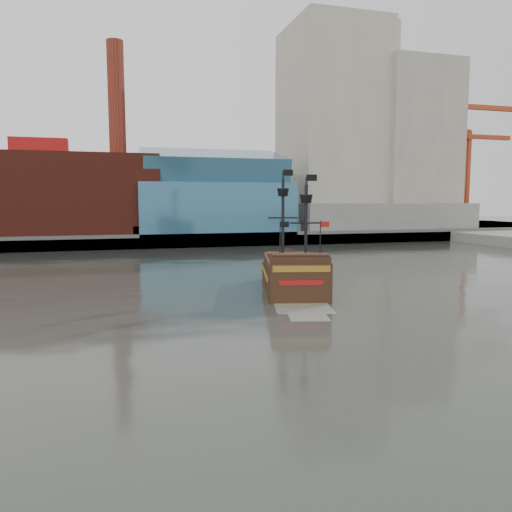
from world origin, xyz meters
name	(u,v)px	position (x,y,z in m)	size (l,w,h in m)	color
ground	(279,341)	(0.00, 0.00, 0.00)	(400.00, 400.00, 0.00)	#2A2D27
promenade_far	(154,233)	(0.00, 92.00, 1.00)	(220.00, 60.00, 2.00)	slate
seawall	(168,241)	(0.00, 62.50, 1.30)	(220.00, 1.00, 2.60)	#4C4C49
skyline	(178,128)	(5.21, 84.56, 24.55)	(149.00, 45.00, 62.00)	brown
crane_a	(464,160)	(78.63, 82.00, 19.11)	(22.50, 4.00, 32.25)	slate
crane_b	(468,176)	(88.23, 92.00, 15.57)	(19.10, 4.00, 26.25)	slate
pirate_ship	(293,279)	(6.92, 16.06, 1.14)	(8.97, 17.45, 12.53)	black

